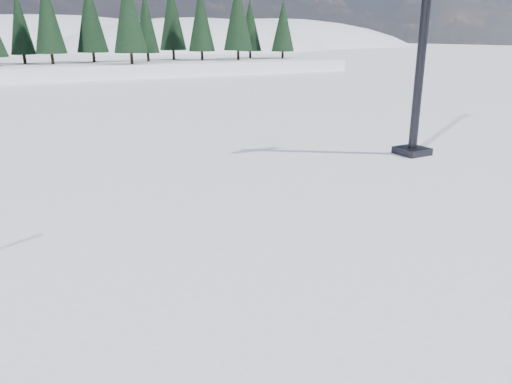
# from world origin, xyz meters

# --- Properties ---
(ground) EXTENTS (420.00, 420.00, 0.00)m
(ground) POSITION_xyz_m (0.00, 0.00, 0.00)
(ground) COLOR white
(ground) RESTS_ON ground
(lift_tower) EXTENTS (2.23, 1.25, 8.08)m
(lift_tower) POSITION_xyz_m (15.80, 4.50, 3.29)
(lift_tower) COLOR black
(lift_tower) RESTS_ON ground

